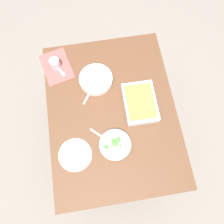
# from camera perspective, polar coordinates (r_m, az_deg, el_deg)

# --- Properties ---
(ground_plane) EXTENTS (6.00, 6.00, 0.00)m
(ground_plane) POSITION_cam_1_polar(r_m,az_deg,el_deg) (2.29, 0.00, -5.79)
(ground_plane) COLOR slate
(dining_table) EXTENTS (1.20, 0.90, 0.74)m
(dining_table) POSITION_cam_1_polar(r_m,az_deg,el_deg) (1.66, 0.00, -0.97)
(dining_table) COLOR brown
(dining_table) RESTS_ON ground_plane
(placemat) EXTENTS (0.32, 0.26, 0.00)m
(placemat) POSITION_cam_1_polar(r_m,az_deg,el_deg) (1.77, -13.91, 11.14)
(placemat) COLOR #B24C47
(placemat) RESTS_ON dining_table
(stew_bowl) EXTENTS (0.24, 0.24, 0.06)m
(stew_bowl) POSITION_cam_1_polar(r_m,az_deg,el_deg) (1.64, -4.10, 8.23)
(stew_bowl) COLOR silver
(stew_bowl) RESTS_ON dining_table
(broccoli_bowl) EXTENTS (0.21, 0.21, 0.07)m
(broccoli_bowl) POSITION_cam_1_polar(r_m,az_deg,el_deg) (1.49, 0.77, -8.31)
(broccoli_bowl) COLOR silver
(broccoli_bowl) RESTS_ON dining_table
(baking_dish) EXTENTS (0.30, 0.22, 0.06)m
(baking_dish) POSITION_cam_1_polar(r_m,az_deg,el_deg) (1.58, 7.10, 2.35)
(baking_dish) COLOR silver
(baking_dish) RESTS_ON dining_table
(drink_cup) EXTENTS (0.07, 0.07, 0.08)m
(drink_cup) POSITION_cam_1_polar(r_m,az_deg,el_deg) (1.74, -14.18, 11.72)
(drink_cup) COLOR #B2BCC6
(drink_cup) RESTS_ON dining_table
(side_plate) EXTENTS (0.22, 0.22, 0.01)m
(side_plate) POSITION_cam_1_polar(r_m,az_deg,el_deg) (1.53, -9.30, -10.68)
(side_plate) COLOR white
(side_plate) RESTS_ON dining_table
(spoon_by_stew) EXTENTS (0.15, 0.12, 0.01)m
(spoon_by_stew) POSITION_cam_1_polar(r_m,az_deg,el_deg) (1.64, -5.41, 5.36)
(spoon_by_stew) COLOR silver
(spoon_by_stew) RESTS_ON dining_table
(spoon_by_broccoli) EXTENTS (0.13, 0.14, 0.01)m
(spoon_by_broccoli) POSITION_cam_1_polar(r_m,az_deg,el_deg) (1.53, -2.05, -6.64)
(spoon_by_broccoli) COLOR silver
(spoon_by_broccoli) RESTS_ON dining_table
(spoon_spare) EXTENTS (0.16, 0.11, 0.01)m
(spoon_spare) POSITION_cam_1_polar(r_m,az_deg,el_deg) (1.75, -13.10, 10.28)
(spoon_spare) COLOR silver
(spoon_spare) RESTS_ON dining_table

